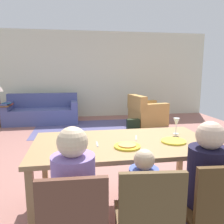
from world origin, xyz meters
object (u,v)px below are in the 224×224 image
Objects in this scene: plate_near_man at (74,147)px; handbag at (133,124)px; plate_near_child at (127,146)px; dining_chair_child at (148,217)px; plate_near_woman at (173,141)px; couch at (42,112)px; book_lower at (8,104)px; side_table at (1,112)px; person_man at (75,206)px; person_woman at (203,194)px; dining_chair_woman at (215,210)px; person_child at (142,210)px; armchair at (146,113)px; book_upper at (7,103)px; dining_table at (123,148)px; wine_glass at (176,123)px.

handbag is (1.47, 3.43, -0.64)m from plate_near_man.
plate_near_child is 0.72m from dining_chair_child.
plate_near_woman is 4.97m from couch.
side_table is at bearing -178.25° from book_lower.
person_man and person_woman have the same top height.
side_table is at bearing 120.17° from dining_chair_woman.
person_man reaches higher than couch.
person_man is (-0.50, -0.49, -0.26)m from plate_near_child.
person_child is 1.06× the size of dining_chair_woman.
book_lower is (-2.74, 4.32, -0.18)m from plate_near_woman.
person_woman is at bearing 0.60° from person_child.
person_child is at bearing 160.88° from dining_chair_woman.
person_child is at bearing 86.07° from dining_chair_child.
plate_near_child is at bearing -110.27° from armchair.
dining_chair_woman is (-0.01, -0.75, -0.28)m from plate_near_woman.
dining_chair_child is 0.44× the size of couch.
plate_near_woman is at bearing 55.86° from dining_chair_child.
person_man reaches higher than book_lower.
plate_near_man is at bearing -116.66° from armchair.
person_child is at bearing -179.40° from person_woman.
person_man is 1.20× the size of person_child.
dining_chair_child is 1.50× the size of side_table.
plate_near_child is 0.78× the size of handbag.
armchair is at bearing -13.07° from couch.
person_woman reaches higher than plate_near_man.
armchair is at bearing 69.73° from plate_near_child.
plate_near_man is 0.43× the size of side_table.
book_upper is (-2.27, 4.84, 0.19)m from person_child.
couch is at bearing 16.79° from book_lower.
plate_near_woman is 5.08m from book_upper.
plate_near_woman is 0.25× the size of armchair.
person_man is (-1.00, -0.57, -0.26)m from plate_near_woman.
handbag is (2.38, -1.16, -0.17)m from couch.
person_man is (0.00, -0.55, -0.26)m from plate_near_man.
plate_near_man is at bearing -65.76° from side_table.
person_man is 0.52m from dining_chair_child.
dining_table is 5.67× the size of handbag.
person_man is 5.23m from couch.
side_table is (-3.10, 4.03, -0.52)m from wine_glass.
plate_near_child reaches higher than book_upper.
plate_near_woman is at bearing -118.85° from wine_glass.
wine_glass reaches higher than book_lower.
handbag is (3.42, -0.90, -0.25)m from side_table.
wine_glass is at bearing -52.42° from side_table.
plate_near_man is at bearing -166.48° from dining_table.
wine_glass is 1.29m from dining_chair_child.
plate_near_child is at bearing 90.37° from person_child.
dining_table is at bearing -61.39° from book_upper.
side_table is at bearing 111.77° from person_man.
book_lower is (-2.25, 4.90, 0.16)m from person_child.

